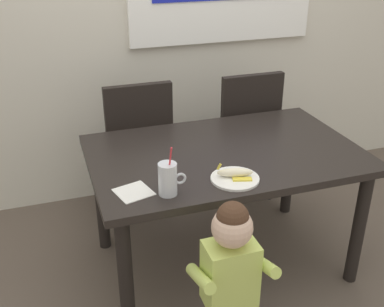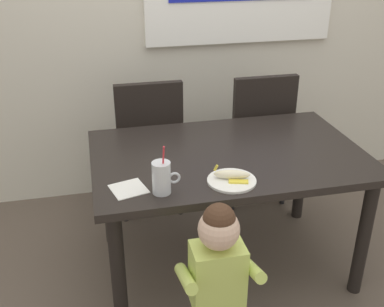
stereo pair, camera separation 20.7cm
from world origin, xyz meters
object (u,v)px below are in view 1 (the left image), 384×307
toddler_standing (230,267)px  peeled_banana (235,173)px  dining_table (225,167)px  paper_napkin (134,192)px  milk_cup (168,181)px  dining_chair_left (137,141)px  snack_plate (235,179)px  dining_chair_right (243,129)px

toddler_standing → peeled_banana: toddler_standing is taller
toddler_standing → peeled_banana: bearing=65.0°
dining_table → peeled_banana: bearing=-103.4°
paper_napkin → milk_cup: bearing=-23.0°
dining_chair_left → toddler_standing: (0.10, -1.34, -0.02)m
milk_cup → snack_plate: size_ratio=1.07×
snack_plate → dining_table: bearing=76.0°
dining_table → dining_chair_right: size_ratio=1.49×
snack_plate → paper_napkin: (-0.48, 0.04, -0.00)m
toddler_standing → snack_plate: toddler_standing is taller
snack_plate → peeled_banana: size_ratio=1.31×
snack_plate → paper_napkin: bearing=175.5°
paper_napkin → dining_table: bearing=25.9°
dining_chair_right → toddler_standing: bearing=63.7°
milk_cup → snack_plate: bearing=4.1°
dining_chair_left → dining_chair_right: bearing=177.5°
dining_table → dining_chair_left: dining_chair_left is taller
dining_table → milk_cup: 0.55m
dining_table → paper_napkin: (-0.55, -0.27, 0.10)m
dining_chair_right → peeled_banana: dining_chair_right is taller
milk_cup → toddler_standing: bearing=-61.5°
dining_table → dining_chair_left: size_ratio=1.49×
dining_chair_left → snack_plate: bearing=104.6°
dining_chair_right → peeled_banana: size_ratio=5.47×
milk_cup → snack_plate: milk_cup is taller
milk_cup → paper_napkin: (-0.14, 0.06, -0.06)m
milk_cup → peeled_banana: 0.34m
milk_cup → paper_napkin: bearing=157.0°
dining_table → milk_cup: milk_cup is taller
dining_chair_right → snack_plate: dining_chair_right is taller
toddler_standing → milk_cup: size_ratio=3.39×
toddler_standing → milk_cup: (-0.17, 0.32, 0.27)m
peeled_banana → snack_plate: bearing=-120.1°
dining_table → dining_chair_left: (-0.34, 0.69, -0.10)m
dining_table → snack_plate: (-0.08, -0.31, 0.10)m
dining_chair_right → milk_cup: 1.31m
dining_chair_right → toddler_standing: dining_chair_right is taller
dining_chair_right → snack_plate: bearing=63.3°
paper_napkin → toddler_standing: bearing=-50.1°
milk_cup → dining_chair_right: bearing=50.4°
milk_cup → dining_table: bearing=38.9°
dining_chair_left → snack_plate: size_ratio=4.17×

